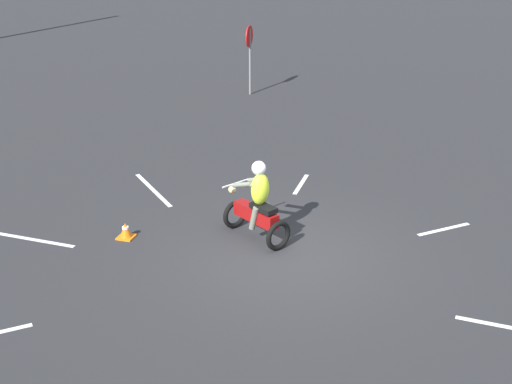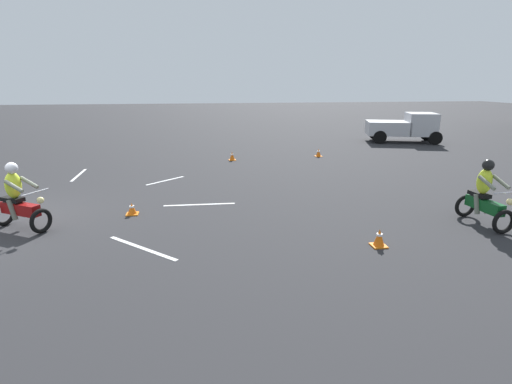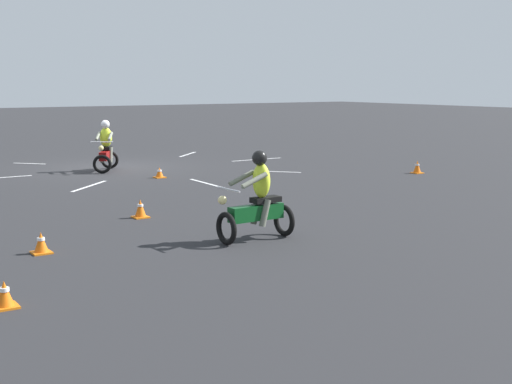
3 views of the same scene
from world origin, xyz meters
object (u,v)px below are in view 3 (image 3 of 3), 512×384
traffic_cone_near_right (4,295)px  traffic_cone_far_right (160,173)px  motorcycle_rider_foreground (106,149)px  traffic_cone_near_left (140,209)px  traffic_cone_far_center (417,167)px  traffic_cone_mid_center (41,243)px  motorcycle_rider_background (258,201)px

traffic_cone_near_right → traffic_cone_far_right: 12.60m
motorcycle_rider_foreground → traffic_cone_near_right: size_ratio=4.63×
traffic_cone_near_left → traffic_cone_far_center: (-10.49, -2.16, 0.00)m
traffic_cone_near_right → traffic_cone_far_center: traffic_cone_far_center is taller
traffic_cone_near_left → traffic_cone_far_right: size_ratio=1.24×
traffic_cone_mid_center → traffic_cone_far_right: traffic_cone_mid_center is taller
motorcycle_rider_foreground → traffic_cone_far_center: 10.08m
motorcycle_rider_foreground → traffic_cone_mid_center: motorcycle_rider_foreground is taller
motorcycle_rider_foreground → traffic_cone_far_center: bearing=175.3°
traffic_cone_far_right → motorcycle_rider_foreground: bearing=-74.0°
traffic_cone_near_left → motorcycle_rider_foreground: bearing=-106.4°
traffic_cone_far_right → traffic_cone_near_left: bearing=61.0°
motorcycle_rider_background → traffic_cone_near_left: 3.36m
traffic_cone_far_center → motorcycle_rider_background: bearing=29.2°
motorcycle_rider_background → traffic_cone_near_left: motorcycle_rider_background is taller
traffic_cone_near_right → traffic_cone_mid_center: bearing=-115.1°
traffic_cone_near_left → traffic_cone_mid_center: traffic_cone_near_left is taller
traffic_cone_near_left → traffic_cone_far_center: size_ratio=1.00×
motorcycle_rider_background → traffic_cone_mid_center: motorcycle_rider_background is taller
motorcycle_rider_background → traffic_cone_far_right: (-2.21, -8.84, -0.57)m
traffic_cone_near_right → traffic_cone_far_right: size_ratio=1.11×
traffic_cone_near_left → traffic_cone_mid_center: bearing=37.0°
traffic_cone_near_left → traffic_cone_far_center: traffic_cone_far_center is taller
motorcycle_rider_background → motorcycle_rider_foreground: bearing=-10.0°
traffic_cone_near_left → traffic_cone_far_center: bearing=-168.4°
motorcycle_rider_background → traffic_cone_far_center: size_ratio=4.12×
traffic_cone_far_center → traffic_cone_near_right: bearing=25.5°
motorcycle_rider_background → traffic_cone_far_right: 9.13m
traffic_cone_mid_center → traffic_cone_far_center: size_ratio=0.92×
motorcycle_rider_background → traffic_cone_mid_center: 3.86m
motorcycle_rider_background → traffic_cone_far_right: bearing=-16.6°
motorcycle_rider_foreground → traffic_cone_far_right: bearing=137.9°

